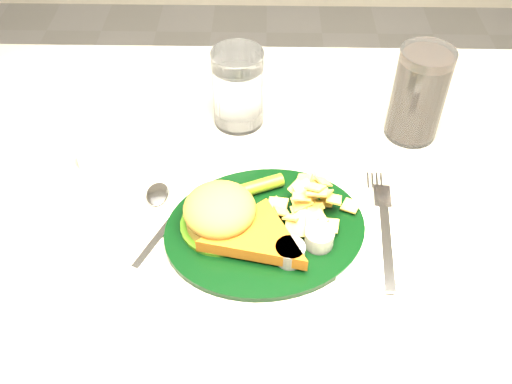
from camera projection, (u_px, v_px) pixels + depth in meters
The scene contains 7 objects.
table at pixel (264, 333), 1.08m from camera, with size 1.20×0.80×0.75m, color #A29E93, non-canonical shape.
dinner_plate at pixel (265, 216), 0.75m from camera, with size 0.27×0.23×0.06m, color black, non-canonical shape.
water_glass at pixel (238, 88), 0.89m from camera, with size 0.08×0.08×0.13m, color silver.
cola_glass at pixel (419, 94), 0.86m from camera, with size 0.08×0.08×0.15m, color black.
fork_napkin at pixel (386, 241), 0.75m from camera, with size 0.14×0.18×0.01m, color white, non-canonical shape.
spoon at pixel (158, 235), 0.76m from camera, with size 0.04×0.16×0.01m, color silver, non-canonical shape.
ramekin at pixel (91, 156), 0.85m from camera, with size 0.04×0.04×0.03m, color silver.
Camera 1 is at (-0.00, -0.56, 1.34)m, focal length 40.00 mm.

